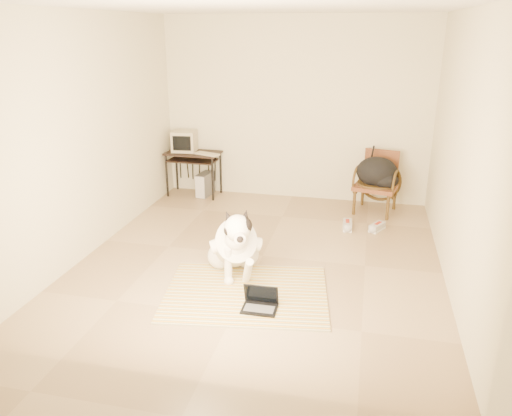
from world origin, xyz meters
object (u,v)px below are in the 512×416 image
(crt_monitor, at_px, (184,141))
(computer_desk, at_px, (193,158))
(laptop, at_px, (260,303))
(backpack, at_px, (378,173))
(dog, at_px, (235,246))
(rattan_chair, at_px, (377,182))
(pc_tower, at_px, (205,184))

(crt_monitor, bearing_deg, computer_desk, -21.41)
(laptop, distance_m, crt_monitor, 3.81)
(laptop, relative_size, backpack, 0.56)
(dog, xyz_separation_m, computer_desk, (-1.35, 2.50, 0.25))
(dog, distance_m, computer_desk, 2.85)
(crt_monitor, relative_size, rattan_chair, 0.45)
(dog, xyz_separation_m, pc_tower, (-1.17, 2.51, -0.16))
(laptop, distance_m, pc_tower, 3.53)
(crt_monitor, relative_size, backpack, 0.66)
(dog, relative_size, backpack, 1.78)
(dog, height_order, computer_desk, dog)
(pc_tower, bearing_deg, laptop, -63.31)
(dog, bearing_deg, laptop, -57.12)
(pc_tower, relative_size, rattan_chair, 0.47)
(computer_desk, xyz_separation_m, pc_tower, (0.18, 0.01, -0.41))
(rattan_chair, relative_size, backpack, 1.47)
(pc_tower, xyz_separation_m, backpack, (2.63, -0.21, 0.41))
(computer_desk, height_order, pc_tower, computer_desk)
(computer_desk, xyz_separation_m, backpack, (2.81, -0.20, -0.00))
(pc_tower, relative_size, backpack, 0.69)
(laptop, height_order, rattan_chair, rattan_chair)
(crt_monitor, xyz_separation_m, pc_tower, (0.33, -0.05, -0.67))
(dog, distance_m, crt_monitor, 3.01)
(dog, bearing_deg, computer_desk, 118.34)
(crt_monitor, bearing_deg, dog, -59.64)
(laptop, height_order, pc_tower, pc_tower)
(dog, relative_size, rattan_chair, 1.21)
(laptop, relative_size, crt_monitor, 0.85)
(rattan_chair, height_order, backpack, rattan_chair)
(pc_tower, distance_m, backpack, 2.67)
(laptop, distance_m, backpack, 3.16)
(dog, bearing_deg, rattan_chair, 58.54)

